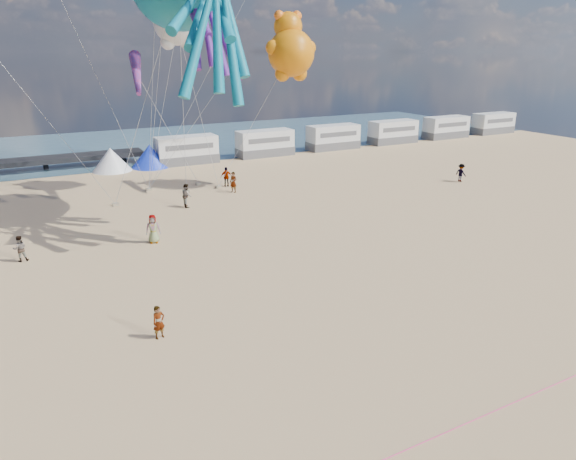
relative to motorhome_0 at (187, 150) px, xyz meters
The scene contains 27 objects.
ground 40.48m from the motorhome_0, 98.53° to the right, with size 120.00×120.00×0.00m, color tan.
water 16.22m from the motorhome_0, 111.80° to the left, with size 120.00×120.00×0.00m, color #3C5F73.
motorhome_0 is the anchor object (origin of this frame).
motorhome_1 9.50m from the motorhome_0, ahead, with size 6.60×2.50×3.00m, color silver.
motorhome_2 19.00m from the motorhome_0, ahead, with size 6.60×2.50×3.00m, color silver.
motorhome_3 28.50m from the motorhome_0, ahead, with size 6.60×2.50×3.00m, color silver.
motorhome_4 38.00m from the motorhome_0, ahead, with size 6.60×2.50×3.00m, color silver.
motorhome_5 47.50m from the motorhome_0, ahead, with size 6.60×2.50×3.00m, color silver.
tent_white 8.01m from the motorhome_0, behind, with size 4.00×4.00×2.40m, color white.
tent_blue 4.01m from the motorhome_0, behind, with size 4.00×4.00×2.40m, color #1933CC.
rope_line 45.42m from the motorhome_0, 97.59° to the right, with size 0.03×0.03×34.00m, color #F2338C.
standing_person 36.90m from the motorhome_0, 109.18° to the right, with size 0.55×0.36×1.50m, color tan.
beachgoer_1 28.29m from the motorhome_0, 127.19° to the right, with size 0.77×0.50×1.57m, color #7F6659.
beachgoer_2 28.71m from the motorhome_0, 44.80° to the right, with size 0.83×0.64×1.70m, color #7F6659.
beachgoer_3 11.58m from the motorhome_0, 89.49° to the right, with size 1.16×0.67×1.79m, color #7F6659.
beachgoer_5 13.81m from the motorhome_0, 90.54° to the right, with size 1.68×0.53×1.81m, color #7F6659.
beachgoer_6 24.94m from the motorhome_0, 112.23° to the right, with size 0.69×0.45×1.88m, color #7F6659.
beachgoer_7 17.03m from the motorhome_0, 107.39° to the right, with size 0.91×0.60×1.87m, color #7F6659.
sandbag_a 16.71m from the motorhome_0, 127.23° to the right, with size 0.50×0.35×0.22m, color gray.
sandbag_b 12.76m from the motorhome_0, 107.67° to the right, with size 0.50×0.35×0.22m, color gray.
sandbag_c 11.90m from the motorhome_0, 93.75° to the right, with size 0.50×0.35×0.22m, color gray.
sandbag_d 10.17m from the motorhome_0, 101.55° to the right, with size 0.50×0.35×0.22m, color gray.
sandbag_e 11.93m from the motorhome_0, 123.85° to the right, with size 0.50×0.35×0.22m, color gray.
kite_panda 16.91m from the motorhome_0, 107.49° to the right, with size 4.50×4.24×6.36m, color silver, non-canonical shape.
kite_teddy_orange 18.48m from the motorhome_0, 70.74° to the right, with size 4.71×4.44×6.66m, color orange, non-canonical shape.
windsock_mid 15.38m from the motorhome_0, 122.67° to the right, with size 1.00×6.41×6.41m, color red, non-canonical shape.
windsock_right 16.22m from the motorhome_0, 86.95° to the right, with size 0.90×5.10×5.10m, color red, non-canonical shape.
Camera 1 is at (-10.30, -14.54, 11.66)m, focal length 32.00 mm.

